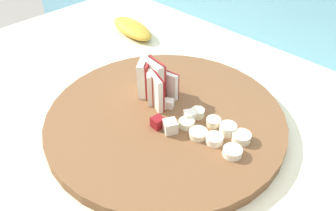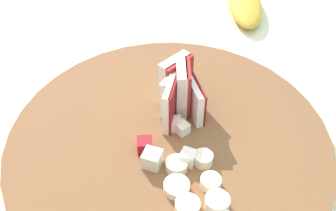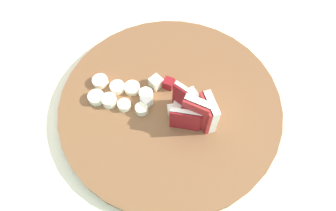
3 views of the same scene
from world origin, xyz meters
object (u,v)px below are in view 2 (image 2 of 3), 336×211
apple_wedge_fan (179,91)px  apple_dice_pile (165,146)px  cutting_board (169,144)px  banana_slice_rows (199,198)px  banana_peel (245,5)px

apple_wedge_fan → apple_dice_pile: 0.08m
cutting_board → banana_slice_rows: 0.09m
banana_slice_rows → banana_peel: bearing=157.3°
apple_dice_pile → banana_peel: bearing=149.0°
cutting_board → apple_wedge_fan: bearing=157.5°
banana_slice_rows → banana_peel: (-0.38, 0.16, -0.01)m
apple_wedge_fan → banana_peel: 0.29m
apple_dice_pile → banana_peel: size_ratio=0.51×
apple_wedge_fan → apple_dice_pile: bearing=-22.6°
apple_dice_pile → banana_slice_rows: apple_dice_pile is taller
apple_dice_pile → banana_peel: (-0.31, 0.19, -0.01)m
banana_peel → apple_dice_pile: bearing=-31.0°
cutting_board → banana_peel: 0.34m
apple_wedge_fan → banana_peel: bearing=146.8°
apple_wedge_fan → banana_slice_rows: (0.14, -0.00, -0.02)m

